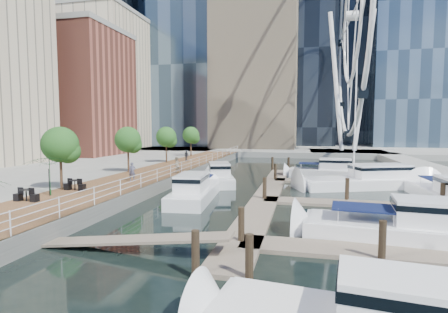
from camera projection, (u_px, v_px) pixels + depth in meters
name	position (u px, v px, depth m)	size (l,w,h in m)	color
ground	(194.00, 228.00, 19.18)	(520.00, 520.00, 0.00)	black
boardwalk	(155.00, 177.00, 35.71)	(6.00, 60.00, 1.00)	brown
seawall	(183.00, 177.00, 35.04)	(0.25, 60.00, 1.00)	#595954
land_far	(286.00, 142.00, 118.20)	(200.00, 114.00, 1.00)	gray
pier	(348.00, 154.00, 66.52)	(14.00, 12.00, 1.00)	gray
railing	(182.00, 167.00, 34.98)	(0.10, 60.00, 1.05)	white
floating_docks	(331.00, 193.00, 27.06)	(16.00, 34.00, 2.60)	#6D6051
midrise_condos	(32.00, 74.00, 51.57)	(19.00, 67.00, 28.00)	#BCAD8E
ferris_wheel	(352.00, 16.00, 64.37)	(5.80, 45.60, 47.80)	white
street_trees	(128.00, 140.00, 34.95)	(2.60, 42.60, 4.60)	#3F2B1C
cafe_tables	(5.00, 202.00, 19.44)	(2.50, 13.70, 0.74)	black
yacht_foreground	(413.00, 242.00, 16.89)	(3.02, 11.26, 2.15)	white
pedestrian_near	(132.00, 172.00, 29.51)	(0.58, 0.38, 1.59)	#45465D
pedestrian_mid	(176.00, 165.00, 34.61)	(0.79, 0.61, 1.62)	gray
pedestrian_far	(186.00, 155.00, 46.81)	(0.88, 0.37, 1.50)	#343841
moored_yachts	(352.00, 192.00, 29.76)	(23.33, 34.28, 11.50)	white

